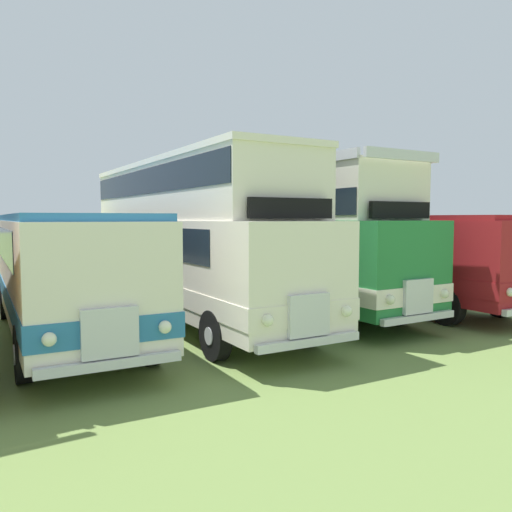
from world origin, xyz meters
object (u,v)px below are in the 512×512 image
(bus_fourth_in_row, at_px, (62,265))
(bus_seventh_in_row, at_px, (376,251))
(bus_sixth_in_row, at_px, (286,235))
(bus_fifth_in_row, at_px, (189,233))

(bus_fourth_in_row, relative_size, bus_seventh_in_row, 0.90)
(bus_fourth_in_row, relative_size, bus_sixth_in_row, 0.95)
(bus_sixth_in_row, bearing_deg, bus_fifth_in_row, -175.93)
(bus_sixth_in_row, xyz_separation_m, bus_seventh_in_row, (3.48, -0.42, -0.60))
(bus_fifth_in_row, relative_size, bus_seventh_in_row, 1.01)
(bus_fifth_in_row, xyz_separation_m, bus_seventh_in_row, (6.95, -0.17, -0.72))
(bus_fourth_in_row, relative_size, bus_fifth_in_row, 0.89)
(bus_fifth_in_row, xyz_separation_m, bus_sixth_in_row, (3.48, 0.25, -0.12))
(bus_fourth_in_row, height_order, bus_seventh_in_row, same)
(bus_fourth_in_row, xyz_separation_m, bus_fifth_in_row, (3.48, 0.34, 0.72))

